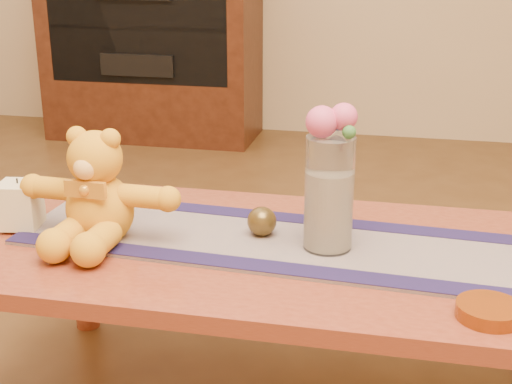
% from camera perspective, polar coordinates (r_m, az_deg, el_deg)
% --- Properties ---
extents(coffee_table_top, '(1.40, 0.70, 0.04)m').
position_cam_1_polar(coffee_table_top, '(1.68, 1.67, -4.94)').
color(coffee_table_top, maroon).
rests_on(coffee_table_top, floor).
extents(table_leg_bl, '(0.07, 0.07, 0.41)m').
position_cam_1_polar(table_leg_bl, '(2.22, -13.51, -5.62)').
color(table_leg_bl, maroon).
rests_on(table_leg_bl, floor).
extents(persian_runner, '(1.22, 0.42, 0.01)m').
position_cam_1_polar(persian_runner, '(1.69, 1.38, -3.92)').
color(persian_runner, '#181B44').
rests_on(persian_runner, coffee_table_top).
extents(runner_border_near, '(1.20, 0.13, 0.00)m').
position_cam_1_polar(runner_border_near, '(1.56, 0.08, -5.79)').
color(runner_border_near, '#1A133B').
rests_on(runner_border_near, persian_runner).
extents(runner_border_far, '(1.20, 0.13, 0.00)m').
position_cam_1_polar(runner_border_far, '(1.82, 2.49, -2.02)').
color(runner_border_far, '#1A133B').
rests_on(runner_border_far, persian_runner).
extents(teddy_bear, '(0.38, 0.32, 0.25)m').
position_cam_1_polar(teddy_bear, '(1.70, -12.36, 0.43)').
color(teddy_bear, orange).
rests_on(teddy_bear, persian_runner).
extents(pillar_candle, '(0.10, 0.10, 0.11)m').
position_cam_1_polar(pillar_candle, '(1.84, -18.17, -0.95)').
color(pillar_candle, beige).
rests_on(pillar_candle, persian_runner).
extents(candle_wick, '(0.00, 0.00, 0.01)m').
position_cam_1_polar(candle_wick, '(1.82, -18.37, 0.85)').
color(candle_wick, black).
rests_on(candle_wick, pillar_candle).
extents(glass_vase, '(0.11, 0.11, 0.26)m').
position_cam_1_polar(glass_vase, '(1.61, 5.80, -0.12)').
color(glass_vase, silver).
rests_on(glass_vase, persian_runner).
extents(potpourri_fill, '(0.09, 0.09, 0.18)m').
position_cam_1_polar(potpourri_fill, '(1.62, 5.75, -1.42)').
color(potpourri_fill, beige).
rests_on(potpourri_fill, glass_vase).
extents(rose_left, '(0.07, 0.07, 0.07)m').
position_cam_1_polar(rose_left, '(1.55, 5.22, 5.55)').
color(rose_left, '#CF4974').
rests_on(rose_left, glass_vase).
extents(rose_right, '(0.06, 0.06, 0.06)m').
position_cam_1_polar(rose_right, '(1.56, 6.95, 5.93)').
color(rose_right, '#CF4974').
rests_on(rose_right, glass_vase).
extents(blue_flower_back, '(0.04, 0.04, 0.04)m').
position_cam_1_polar(blue_flower_back, '(1.60, 6.50, 5.62)').
color(blue_flower_back, '#4D5AA8').
rests_on(blue_flower_back, glass_vase).
extents(blue_flower_side, '(0.04, 0.04, 0.04)m').
position_cam_1_polar(blue_flower_side, '(1.59, 4.99, 5.30)').
color(blue_flower_side, '#4D5AA8').
rests_on(blue_flower_side, glass_vase).
extents(leaf_sprig, '(0.03, 0.03, 0.03)m').
position_cam_1_polar(leaf_sprig, '(1.54, 7.38, 4.71)').
color(leaf_sprig, '#33662D').
rests_on(leaf_sprig, glass_vase).
extents(bronze_ball, '(0.09, 0.09, 0.07)m').
position_cam_1_polar(bronze_ball, '(1.70, 0.47, -2.33)').
color(bronze_ball, '#4D3C19').
rests_on(bronze_ball, persian_runner).
extents(amber_dish, '(0.14, 0.14, 0.03)m').
position_cam_1_polar(amber_dish, '(1.44, 17.94, -8.95)').
color(amber_dish, '#BF5914').
rests_on(amber_dish, coffee_table_top).
extents(media_cabinet, '(1.20, 0.50, 1.10)m').
position_cam_1_polar(media_cabinet, '(4.29, -8.20, 11.61)').
color(media_cabinet, black).
rests_on(media_cabinet, floor).
extents(cabinet_cavity, '(1.02, 0.03, 0.61)m').
position_cam_1_polar(cabinet_cavity, '(4.06, -9.43, 12.67)').
color(cabinet_cavity, black).
rests_on(cabinet_cavity, media_cabinet).
extents(cabinet_shelf, '(1.02, 0.20, 0.02)m').
position_cam_1_polar(cabinet_shelf, '(4.14, -9.00, 12.82)').
color(cabinet_shelf, black).
rests_on(cabinet_shelf, media_cabinet).
extents(stereo_lower, '(0.42, 0.28, 0.12)m').
position_cam_1_polar(stereo_lower, '(4.18, -8.76, 10.16)').
color(stereo_lower, black).
rests_on(stereo_lower, media_cabinet).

